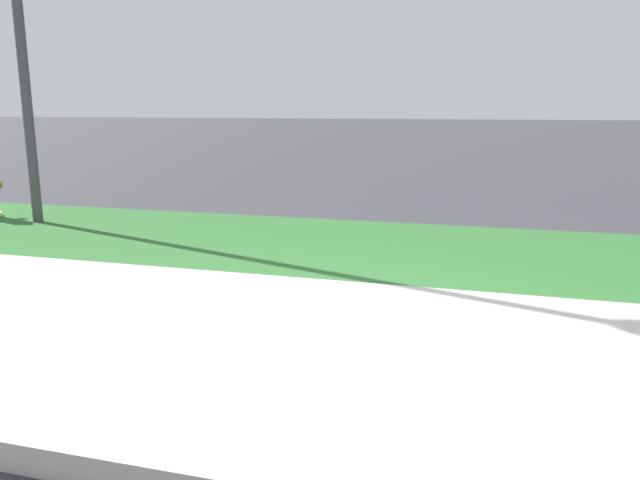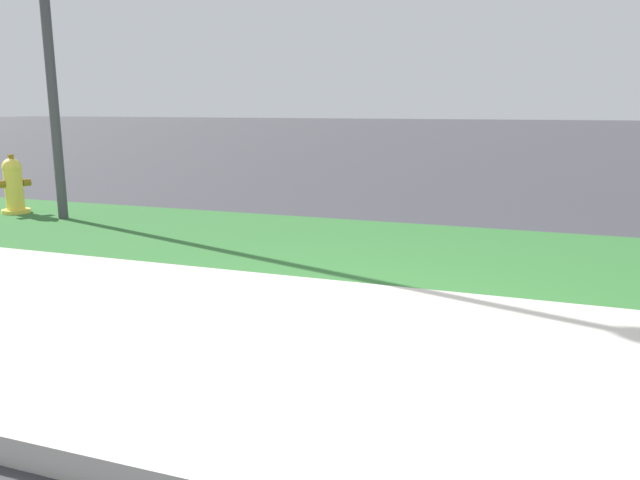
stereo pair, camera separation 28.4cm
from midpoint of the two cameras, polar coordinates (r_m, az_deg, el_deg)
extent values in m
plane|color=#38383D|center=(3.39, 4.63, -10.24)|extent=(120.00, 120.00, 0.00)
cube|color=#BCB7AD|center=(3.39, 4.63, -10.16)|extent=(18.00, 2.57, 0.01)
cube|color=#2D662D|center=(5.77, 11.31, -0.94)|extent=(18.00, 2.51, 0.01)
cylinder|color=yellow|center=(8.43, -25.16, 2.39)|extent=(0.33, 0.33, 0.05)
cylinder|color=yellow|center=(8.40, -25.33, 4.28)|extent=(0.21, 0.21, 0.51)
sphere|color=yellow|center=(8.37, -25.49, 6.01)|extent=(0.22, 0.22, 0.22)
cube|color=olive|center=(8.36, -25.57, 6.88)|extent=(0.08, 0.08, 0.06)
cylinder|color=olive|center=(8.34, -26.35, 4.57)|extent=(0.12, 0.12, 0.09)
cylinder|color=olive|center=(8.44, -24.40, 4.82)|extent=(0.12, 0.12, 0.09)
cylinder|color=olive|center=(8.54, -25.70, 4.77)|extent=(0.14, 0.15, 0.12)
cylinder|color=#3D3D42|center=(7.78, -22.88, 19.41)|extent=(0.11, 0.11, 4.78)
camera|label=1|loc=(0.14, -88.07, 0.42)|focal=35.00mm
camera|label=2|loc=(0.14, 91.93, -0.42)|focal=35.00mm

